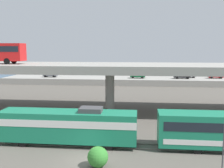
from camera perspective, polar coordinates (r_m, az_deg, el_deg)
name	(u,v)px	position (r m, az deg, el deg)	size (l,w,h in m)	color
ground_plane	(86,160)	(26.08, -5.68, -16.01)	(260.00, 260.00, 0.00)	#565149
rail_strip_near	(92,147)	(29.03, -4.33, -13.34)	(110.00, 0.12, 0.12)	#59544C
rail_strip_far	(94,142)	(30.37, -3.82, -12.36)	(110.00, 0.12, 0.12)	#59544C
train_locomotive	(61,125)	(29.82, -10.84, -8.56)	(15.97, 3.04, 4.18)	#197A56
highway_overpass	(110,69)	(43.77, -0.47, 3.32)	(96.00, 12.21, 7.87)	gray
pier_parking_lot	(123,81)	(79.10, 2.43, 0.75)	(71.26, 11.39, 1.78)	gray
parked_car_0	(215,76)	(82.42, 21.36, 1.67)	(4.24, 1.82, 1.50)	maroon
parked_car_1	(189,75)	(82.01, 16.17, 1.86)	(4.22, 2.00, 1.50)	#B7B7BC
parked_car_2	(182,76)	(78.66, 14.86, 1.68)	(4.67, 1.91, 1.50)	black
parked_car_3	(50,75)	(82.39, -13.11, 1.99)	(4.20, 1.88, 1.50)	#515459
parked_car_4	(138,76)	(77.57, 5.56, 1.82)	(4.38, 1.86, 1.50)	#0C4C26
harbor_water	(127,76)	(102.02, 3.26, 1.81)	(140.00, 36.00, 0.01)	#2D5170
shrub_right	(98,157)	(24.34, -3.06, -15.39)	(1.86, 1.86, 1.86)	#34812F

